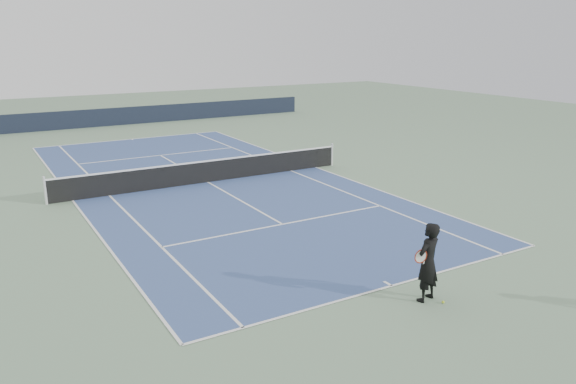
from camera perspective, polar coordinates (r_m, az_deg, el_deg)
ground at (r=24.11m, az=-8.15°, el=0.97°), size 80.00×80.00×0.00m
court_surface at (r=24.11m, az=-8.15°, el=0.99°), size 10.97×23.77×0.01m
tennis_net at (r=23.99m, az=-8.20°, el=2.14°), size 12.90×0.10×1.07m
windscreen_far at (r=40.85m, az=-17.90°, el=7.24°), size 30.00×0.25×1.20m
tennis_player at (r=13.52m, az=14.01°, el=-6.93°), size 0.87×0.68×1.92m
tennis_ball at (r=13.83m, az=15.49°, el=-10.72°), size 0.07×0.07×0.07m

